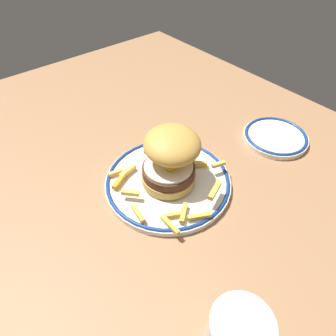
% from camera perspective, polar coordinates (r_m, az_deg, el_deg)
% --- Properties ---
extents(ground_plane, '(1.40, 0.95, 0.04)m').
position_cam_1_polar(ground_plane, '(0.63, 4.44, -3.94)').
color(ground_plane, '#966B48').
extents(dinner_plate, '(0.26, 0.26, 0.02)m').
position_cam_1_polar(dinner_plate, '(0.61, 0.00, -2.53)').
color(dinner_plate, white).
rests_on(dinner_plate, ground_plane).
extents(burger, '(0.14, 0.14, 0.11)m').
position_cam_1_polar(burger, '(0.57, 0.50, 2.08)').
color(burger, '#BF9245').
rests_on(burger, dinner_plate).
extents(fries_pile, '(0.24, 0.22, 0.03)m').
position_cam_1_polar(fries_pile, '(0.59, -0.72, -2.63)').
color(fries_pile, gold).
rests_on(fries_pile, dinner_plate).
extents(side_plate, '(0.15, 0.15, 0.02)m').
position_cam_1_polar(side_plate, '(0.76, 19.86, 5.63)').
color(side_plate, white).
rests_on(side_plate, ground_plane).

